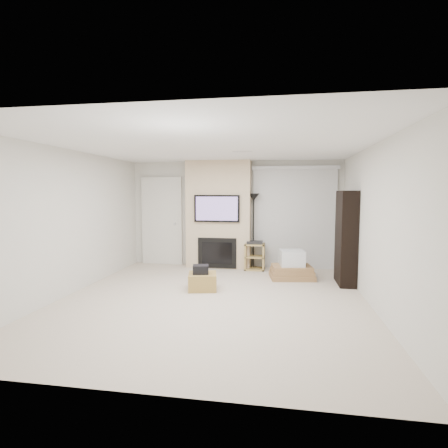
% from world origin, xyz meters
% --- Properties ---
extents(floor, '(5.00, 5.50, 0.00)m').
position_xyz_m(floor, '(0.00, 0.00, 0.00)').
color(floor, beige).
rests_on(floor, ground).
extents(ceiling, '(5.00, 5.50, 0.00)m').
position_xyz_m(ceiling, '(0.00, 0.00, 2.50)').
color(ceiling, white).
rests_on(ceiling, wall_back).
extents(wall_back, '(5.00, 0.00, 2.50)m').
position_xyz_m(wall_back, '(0.00, 2.75, 1.25)').
color(wall_back, silver).
rests_on(wall_back, ground).
extents(wall_front, '(5.00, 0.00, 2.50)m').
position_xyz_m(wall_front, '(0.00, -2.75, 1.25)').
color(wall_front, silver).
rests_on(wall_front, ground).
extents(wall_left, '(0.00, 5.50, 2.50)m').
position_xyz_m(wall_left, '(-2.50, 0.00, 1.25)').
color(wall_left, silver).
rests_on(wall_left, ground).
extents(wall_right, '(0.00, 5.50, 2.50)m').
position_xyz_m(wall_right, '(2.50, 0.00, 1.25)').
color(wall_right, silver).
rests_on(wall_right, ground).
extents(hvac_vent, '(0.35, 0.18, 0.01)m').
position_xyz_m(hvac_vent, '(0.40, 0.80, 2.50)').
color(hvac_vent, silver).
rests_on(hvac_vent, ceiling).
extents(ottoman, '(0.59, 0.59, 0.30)m').
position_xyz_m(ottoman, '(-0.30, 0.58, 0.15)').
color(ottoman, '#A27F3E').
rests_on(ottoman, floor).
extents(black_bag, '(0.32, 0.27, 0.16)m').
position_xyz_m(black_bag, '(-0.32, 0.53, 0.38)').
color(black_bag, black).
rests_on(black_bag, ottoman).
extents(fireplace_wall, '(1.50, 0.47, 2.50)m').
position_xyz_m(fireplace_wall, '(-0.35, 2.54, 1.24)').
color(fireplace_wall, beige).
rests_on(fireplace_wall, floor).
extents(entry_door, '(1.02, 0.11, 2.14)m').
position_xyz_m(entry_door, '(-1.80, 2.71, 1.05)').
color(entry_door, silver).
rests_on(entry_door, floor).
extents(vertical_blinds, '(1.98, 0.10, 2.37)m').
position_xyz_m(vertical_blinds, '(1.40, 2.70, 1.27)').
color(vertical_blinds, silver).
rests_on(vertical_blinds, floor).
extents(floor_lamp, '(0.26, 0.26, 1.74)m').
position_xyz_m(floor_lamp, '(0.48, 2.50, 1.37)').
color(floor_lamp, black).
rests_on(floor_lamp, floor).
extents(av_stand, '(0.45, 0.38, 0.66)m').
position_xyz_m(av_stand, '(0.52, 2.39, 0.35)').
color(av_stand, tan).
rests_on(av_stand, floor).
extents(box_stack, '(0.96, 0.78, 0.58)m').
position_xyz_m(box_stack, '(1.33, 1.69, 0.22)').
color(box_stack, '#976F45').
rests_on(box_stack, floor).
extents(bookshelf, '(0.30, 0.80, 1.80)m').
position_xyz_m(bookshelf, '(2.34, 1.43, 0.90)').
color(bookshelf, black).
rests_on(bookshelf, floor).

